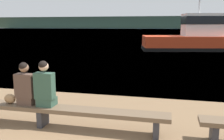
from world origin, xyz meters
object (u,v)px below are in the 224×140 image
tugboat_red (197,39)px  bench_main (42,110)px  person_left (26,86)px  person_right (45,86)px  shopping_bag (10,99)px

tugboat_red → bench_main: bearing=153.6°
person_left → tugboat_red: size_ratio=0.10×
person_right → bench_main: bearing=178.1°
person_left → tugboat_red: (5.70, 19.44, 0.13)m
bench_main → person_right: 0.57m
bench_main → shopping_bag: 0.85m
person_left → bench_main: bearing=0.3°
bench_main → person_left: 0.67m
bench_main → person_right: bearing=-1.9°
bench_main → shopping_bag: size_ratio=20.70×
person_left → tugboat_red: bearing=73.7°
bench_main → person_left: person_left is taller
person_right → tugboat_red: bearing=75.0°
person_right → shopping_bag: person_right is taller
tugboat_red → person_right: bearing=153.8°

